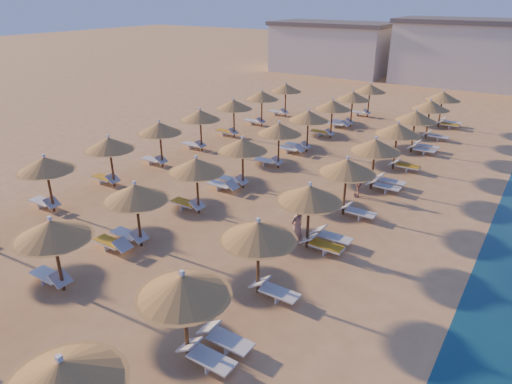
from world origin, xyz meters
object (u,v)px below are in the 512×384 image
Objects in this scene: parasol_row_east at (347,167)px; beachgoer_c at (358,183)px; beachgoer_a at (297,227)px; parasol_row_west at (242,146)px.

parasol_row_east reaches higher than beachgoer_c.
parasol_row_east reaches higher than beachgoer_a.
parasol_row_west is at bearing 180.00° from parasol_row_east.
beachgoer_a is at bearing -35.66° from parasol_row_west.
parasol_row_east is at bearing -20.77° from beachgoer_c.
beachgoer_a is at bearing -28.14° from beachgoer_c.
parasol_row_west is at bearing -93.64° from beachgoer_c.
parasol_row_east is 22.13× the size of beachgoer_a.
parasol_row_west is 6.97m from beachgoer_a.
parasol_row_west reaches higher than beachgoer_a.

